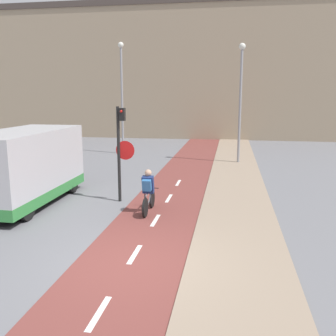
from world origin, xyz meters
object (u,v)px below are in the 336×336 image
Objects in this scene: street_lamp_sidewalk at (241,91)px; street_lamp_far at (122,87)px; traffic_light_pole at (121,144)px; van at (24,168)px; cyclist_near at (148,192)px.

street_lamp_far is at bearing 162.73° from street_lamp_sidewalk.
traffic_light_pole is at bearing -116.52° from street_lamp_sidewalk.
traffic_light_pole is 3.46m from van.
cyclist_near is 4.53m from van.
street_lamp_sidewalk reaches higher than traffic_light_pole.
street_lamp_far is 13.23m from cyclist_near.
traffic_light_pole is 0.65× the size of van.
cyclist_near is (1.23, -1.17, -1.39)m from traffic_light_pole.
street_lamp_far is 12.03m from van.
traffic_light_pole is 2.05× the size of cyclist_near.
street_lamp_far is 7.72m from street_lamp_sidewalk.
street_lamp_sidewalk is 3.92× the size of cyclist_near.
van is (-4.49, 0.33, 0.57)m from cyclist_near.
street_lamp_far is at bearing 89.29° from van.
traffic_light_pole is 2.19m from cyclist_near.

